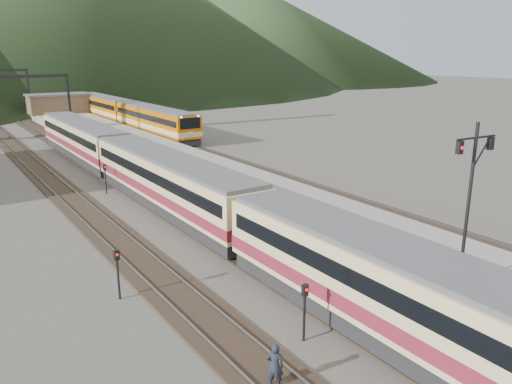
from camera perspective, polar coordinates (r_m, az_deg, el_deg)
track_main at (r=50.04m, az=-17.90°, el=3.02°), size 2.60×200.00×0.23m
track_far at (r=48.96m, az=-23.50°, el=2.22°), size 2.60×200.00×0.23m
track_second at (r=54.21m, az=-6.17°, el=4.61°), size 2.60×200.00×0.23m
platform at (r=49.89m, az=-11.11°, el=3.96°), size 8.00×100.00×1.00m
gantry_near at (r=63.21m, az=-24.77°, el=9.90°), size 9.55×0.25×8.00m
station_shed at (r=87.57m, az=-21.66°, el=9.42°), size 9.40×4.40×3.10m
hill_c at (r=250.12m, az=-4.55°, el=18.87°), size 160.00×160.00×50.00m
main_train at (r=33.84m, az=-9.91°, el=1.29°), size 3.01×61.78×3.68m
second_train at (r=74.80m, az=-14.57°, el=8.74°), size 2.98×40.57×3.64m
signal_mast at (r=21.42m, az=23.29°, el=0.37°), size 2.20×0.33×6.75m
short_signal_a at (r=18.63m, az=5.57°, el=-12.71°), size 0.22×0.16×2.27m
short_signal_b at (r=39.14m, az=-16.86°, el=1.87°), size 0.25×0.21×2.27m
short_signal_c at (r=22.26m, az=-15.55°, el=-8.35°), size 0.25×0.20×2.27m
worker at (r=16.66m, az=2.17°, el=-19.22°), size 0.66×0.65×1.53m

